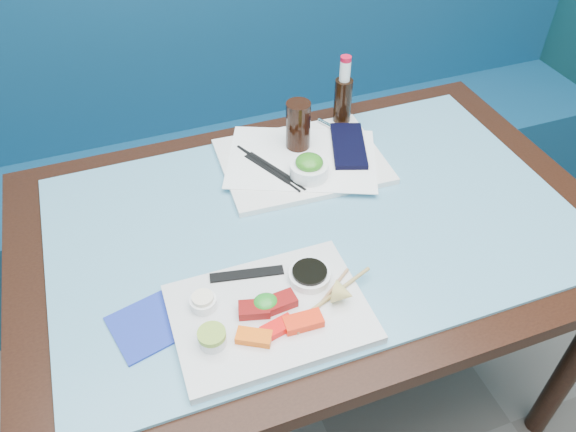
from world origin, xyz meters
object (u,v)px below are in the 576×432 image
object	(u,v)px
cola_glass	(298,125)
cola_bottle_body	(343,103)
booth_bench	(229,152)
dining_table	(313,246)
sashimi_plate	(270,313)
serving_tray	(302,161)
blue_napkin	(147,326)
seaweed_bowl	(309,170)

from	to	relation	value
cola_glass	cola_bottle_body	distance (m)	0.18
booth_bench	cola_glass	bearing A→B (deg)	-83.92
dining_table	cola_bottle_body	size ratio (longest dim) A/B	9.79
booth_bench	sashimi_plate	distance (m)	1.16
sashimi_plate	cola_bottle_body	world-z (taller)	cola_bottle_body
serving_tray	blue_napkin	distance (m)	0.61
blue_napkin	booth_bench	bearing A→B (deg)	67.20
seaweed_bowl	cola_glass	world-z (taller)	cola_glass
sashimi_plate	blue_napkin	distance (m)	0.24
dining_table	cola_bottle_body	xyz separation A→B (m)	(0.22, 0.34, 0.16)
cola_bottle_body	blue_napkin	bearing A→B (deg)	-141.46
sashimi_plate	cola_bottle_body	distance (m)	0.71
sashimi_plate	seaweed_bowl	xyz separation A→B (m)	(0.23, 0.37, 0.03)
serving_tray	cola_bottle_body	size ratio (longest dim) A/B	2.93
sashimi_plate	serving_tray	world-z (taller)	sashimi_plate
sashimi_plate	serving_tray	distance (m)	0.51
booth_bench	serving_tray	xyz separation A→B (m)	(0.05, -0.63, 0.39)
dining_table	serving_tray	xyz separation A→B (m)	(0.05, 0.21, 0.10)
cola_glass	blue_napkin	distance (m)	0.66
seaweed_bowl	blue_napkin	size ratio (longest dim) A/B	0.74
dining_table	sashimi_plate	world-z (taller)	sashimi_plate
booth_bench	cola_bottle_body	distance (m)	0.71
serving_tray	cola_bottle_body	xyz separation A→B (m)	(0.17, 0.13, 0.06)
serving_tray	cola_glass	distance (m)	0.09
serving_tray	cola_bottle_body	world-z (taller)	cola_bottle_body
booth_bench	cola_glass	xyz separation A→B (m)	(0.06, -0.57, 0.47)
sashimi_plate	seaweed_bowl	size ratio (longest dim) A/B	3.93
blue_napkin	cola_glass	bearing A→B (deg)	42.18
dining_table	serving_tray	world-z (taller)	serving_tray
serving_tray	blue_napkin	world-z (taller)	serving_tray
sashimi_plate	cola_bottle_body	xyz separation A→B (m)	(0.42, 0.58, 0.06)
serving_tray	seaweed_bowl	size ratio (longest dim) A/B	4.29
dining_table	cola_bottle_body	bearing A→B (deg)	56.91
seaweed_bowl	cola_glass	bearing A→B (deg)	81.25
booth_bench	sashimi_plate	size ratio (longest dim) A/B	7.81
blue_napkin	dining_table	bearing A→B (deg)	22.13
booth_bench	sashimi_plate	xyz separation A→B (m)	(-0.19, -1.07, 0.39)
booth_bench	serving_tray	distance (m)	0.74
dining_table	seaweed_bowl	world-z (taller)	seaweed_bowl
serving_tray	cola_glass	size ratio (longest dim) A/B	3.12
booth_bench	blue_napkin	xyz separation A→B (m)	(-0.43, -1.01, 0.39)
serving_tray	seaweed_bowl	xyz separation A→B (m)	(-0.01, -0.07, 0.03)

